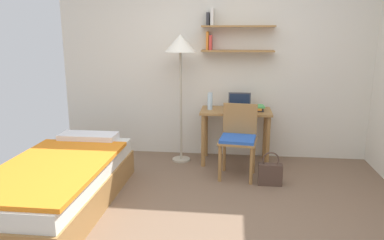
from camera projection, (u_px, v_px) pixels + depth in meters
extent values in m
plane|color=brown|center=(208.00, 224.00, 3.37)|extent=(5.28, 5.28, 0.00)
cube|color=silver|center=(220.00, 62.00, 5.02)|extent=(4.40, 0.05, 2.60)
cube|color=#9E703D|center=(238.00, 51.00, 4.82)|extent=(0.94, 0.22, 0.02)
cube|color=orange|center=(208.00, 41.00, 4.87)|extent=(0.03, 0.13, 0.23)
cube|color=#D13D38|center=(211.00, 42.00, 4.86)|extent=(0.04, 0.16, 0.19)
cube|color=#9E703D|center=(238.00, 26.00, 4.75)|extent=(0.94, 0.22, 0.02)
cube|color=#333338|center=(208.00, 19.00, 4.81)|extent=(0.04, 0.13, 0.16)
cube|color=silver|center=(212.00, 17.00, 4.77)|extent=(0.04, 0.18, 0.22)
cube|color=#9E703D|center=(60.00, 194.00, 3.68)|extent=(0.95, 2.02, 0.28)
cube|color=silver|center=(58.00, 173.00, 3.63)|extent=(0.91, 1.96, 0.16)
cube|color=orange|center=(51.00, 168.00, 3.49)|extent=(0.97, 1.66, 0.04)
cube|color=white|center=(88.00, 138.00, 4.36)|extent=(0.66, 0.28, 0.10)
cube|color=#9E703D|center=(236.00, 111.00, 4.82)|extent=(0.91, 0.51, 0.03)
cylinder|color=#9E703D|center=(203.00, 141.00, 4.75)|extent=(0.06, 0.06, 0.68)
cylinder|color=#9E703D|center=(268.00, 143.00, 4.66)|extent=(0.06, 0.06, 0.68)
cylinder|color=#9E703D|center=(206.00, 132.00, 5.15)|extent=(0.06, 0.06, 0.68)
cylinder|color=#9E703D|center=(265.00, 134.00, 5.06)|extent=(0.06, 0.06, 0.68)
cube|color=#9E703D|center=(238.00, 141.00, 4.36)|extent=(0.48, 0.46, 0.03)
cube|color=blue|center=(238.00, 139.00, 4.35)|extent=(0.44, 0.43, 0.04)
cube|color=#9E703D|center=(240.00, 119.00, 4.48)|extent=(0.41, 0.08, 0.37)
cylinder|color=#9E703D|center=(220.00, 163.00, 4.29)|extent=(0.04, 0.04, 0.44)
cylinder|color=#9E703D|center=(251.00, 166.00, 4.21)|extent=(0.04, 0.04, 0.44)
cylinder|color=#9E703D|center=(224.00, 154.00, 4.61)|extent=(0.04, 0.04, 0.44)
cylinder|color=#9E703D|center=(254.00, 156.00, 4.53)|extent=(0.04, 0.04, 0.44)
cylinder|color=#B2A893|center=(181.00, 159.00, 5.04)|extent=(0.24, 0.24, 0.02)
cylinder|color=#B2A893|center=(181.00, 107.00, 4.87)|extent=(0.03, 0.03, 1.43)
cone|color=silver|center=(180.00, 43.00, 4.68)|extent=(0.40, 0.40, 0.22)
cube|color=#2D2D33|center=(239.00, 110.00, 4.81)|extent=(0.30, 0.22, 0.01)
cube|color=#2D2D33|center=(240.00, 100.00, 4.86)|extent=(0.29, 0.07, 0.20)
cube|color=black|center=(240.00, 101.00, 4.86)|extent=(0.26, 0.06, 0.17)
cylinder|color=silver|center=(210.00, 101.00, 4.81)|extent=(0.07, 0.07, 0.22)
cube|color=#333338|center=(256.00, 110.00, 4.78)|extent=(0.18, 0.20, 0.02)
cube|color=orange|center=(256.00, 108.00, 4.78)|extent=(0.16, 0.24, 0.03)
cube|color=#4CA856|center=(257.00, 106.00, 4.76)|extent=(0.19, 0.22, 0.02)
cube|color=#4C382D|center=(270.00, 174.00, 4.21)|extent=(0.27, 0.11, 0.25)
torus|color=#4C382D|center=(271.00, 160.00, 4.17)|extent=(0.19, 0.02, 0.19)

